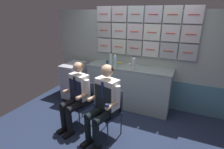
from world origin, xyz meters
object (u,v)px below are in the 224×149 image
(service_trolley, at_px, (74,80))
(sparkling_bottle_green, at_px, (111,59))
(crew_member_left, at_px, (76,93))
(crew_member_right, at_px, (104,100))
(paper_cup_blue, at_px, (107,62))
(snack_banana, at_px, (119,63))
(folding_chair_right, at_px, (110,107))
(folding_chair_left, at_px, (84,98))

(service_trolley, bearing_deg, sparkling_bottle_green, 11.39)
(crew_member_left, distance_m, sparkling_bottle_green, 1.23)
(crew_member_right, relative_size, paper_cup_blue, 15.72)
(service_trolley, distance_m, snack_banana, 1.24)
(folding_chair_right, bearing_deg, crew_member_left, -173.43)
(folding_chair_left, xyz_separation_m, crew_member_left, (-0.04, -0.16, 0.17))
(folding_chair_left, distance_m, paper_cup_blue, 1.09)
(crew_member_left, bearing_deg, folding_chair_left, 74.23)
(sparkling_bottle_green, xyz_separation_m, paper_cup_blue, (-0.08, -0.02, -0.08))
(sparkling_bottle_green, height_order, snack_banana, sparkling_bottle_green)
(service_trolley, relative_size, folding_chair_left, 1.06)
(crew_member_right, relative_size, sparkling_bottle_green, 4.88)
(folding_chair_left, bearing_deg, crew_member_left, -105.77)
(folding_chair_left, bearing_deg, paper_cup_blue, 87.62)
(paper_cup_blue, bearing_deg, sparkling_bottle_green, 12.45)
(service_trolley, height_order, crew_member_left, crew_member_left)
(crew_member_right, distance_m, snack_banana, 1.38)
(sparkling_bottle_green, distance_m, snack_banana, 0.22)
(service_trolley, relative_size, paper_cup_blue, 10.78)
(snack_banana, bearing_deg, folding_chair_left, -104.41)
(service_trolley, height_order, folding_chair_left, service_trolley)
(crew_member_right, height_order, paper_cup_blue, crew_member_right)
(folding_chair_right, xyz_separation_m, sparkling_bottle_green, (-0.48, 1.08, 0.56))
(crew_member_left, height_order, paper_cup_blue, crew_member_left)
(snack_banana, bearing_deg, folding_chair_right, -74.75)
(folding_chair_left, distance_m, crew_member_left, 0.24)
(crew_member_left, relative_size, sparkling_bottle_green, 4.68)
(crew_member_right, relative_size, snack_banana, 7.72)
(folding_chair_right, height_order, paper_cup_blue, paper_cup_blue)
(folding_chair_right, bearing_deg, snack_banana, 105.25)
(crew_member_left, height_order, folding_chair_right, crew_member_left)
(crew_member_left, distance_m, snack_banana, 1.33)
(service_trolley, bearing_deg, snack_banana, 14.84)
(crew_member_left, bearing_deg, paper_cup_blue, 85.74)
(crew_member_left, relative_size, paper_cup_blue, 15.10)
(paper_cup_blue, bearing_deg, crew_member_right, -66.78)
(folding_chair_right, distance_m, paper_cup_blue, 1.29)
(folding_chair_right, height_order, sparkling_bottle_green, sparkling_bottle_green)
(folding_chair_left, height_order, snack_banana, snack_banana)
(sparkling_bottle_green, height_order, paper_cup_blue, sparkling_bottle_green)
(folding_chair_left, relative_size, crew_member_left, 0.68)
(folding_chair_right, height_order, snack_banana, snack_banana)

